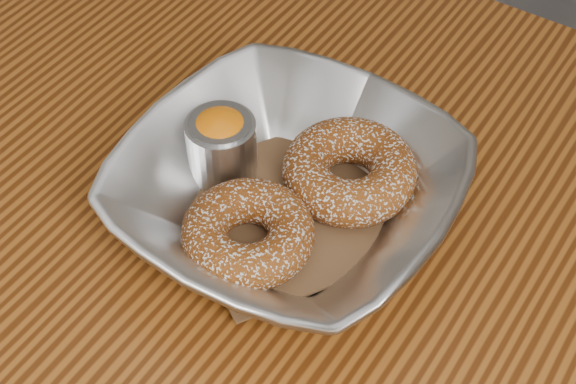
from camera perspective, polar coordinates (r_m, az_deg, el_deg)
The scene contains 5 objects.
serving_bowl at distance 0.62m, azimuth -0.00°, elevation -0.07°, with size 0.24×0.24×0.06m, color silver.
parchment at distance 0.64m, azimuth -0.00°, elevation -1.25°, with size 0.14×0.14×0.00m, color brown.
donut_back at distance 0.64m, azimuth 3.99°, elevation 1.37°, with size 0.10×0.10×0.03m, color brown.
donut_front at distance 0.60m, azimuth -2.60°, elevation -2.68°, with size 0.09×0.09×0.03m, color brown.
ramekin at distance 0.65m, azimuth -4.32°, elevation 3.13°, with size 0.05×0.05×0.06m.
Camera 1 is at (0.13, -0.28, 1.24)m, focal length 55.00 mm.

